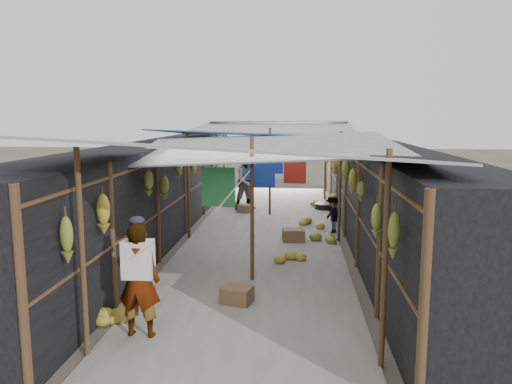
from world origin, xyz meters
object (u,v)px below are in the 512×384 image
(vendor_seated, at_px, (332,215))
(crate_near, at_px, (237,295))
(shopper_blue, at_px, (248,181))
(black_basin, at_px, (325,206))
(vendor_elderly, at_px, (139,280))

(vendor_seated, bearing_deg, crate_near, -37.68)
(vendor_seated, bearing_deg, shopper_blue, -158.80)
(crate_near, xyz_separation_m, shopper_blue, (-0.59, 8.01, 0.78))
(shopper_blue, distance_m, vendor_seated, 3.95)
(black_basin, height_order, vendor_elderly, vendor_elderly)
(black_basin, xyz_separation_m, vendor_seated, (0.00, -3.28, 0.38))
(shopper_blue, relative_size, vendor_seated, 1.92)
(crate_near, height_order, shopper_blue, shopper_blue)
(black_basin, bearing_deg, crate_near, -102.65)
(crate_near, relative_size, black_basin, 0.71)
(shopper_blue, height_order, vendor_seated, shopper_blue)
(black_basin, relative_size, shopper_blue, 0.36)
(shopper_blue, bearing_deg, crate_near, -114.12)
(vendor_elderly, bearing_deg, vendor_seated, -112.76)
(crate_near, bearing_deg, vendor_elderly, -116.57)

